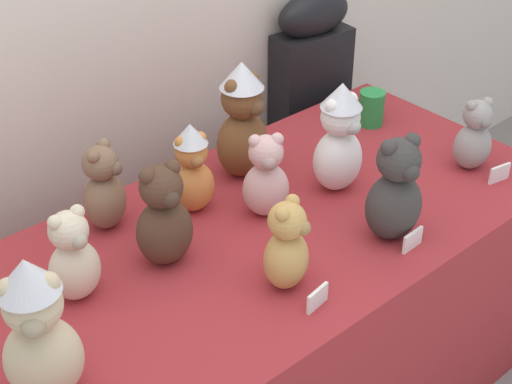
% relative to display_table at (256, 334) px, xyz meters
% --- Properties ---
extents(display_table, '(1.71, 0.79, 0.72)m').
position_rel_display_table_xyz_m(display_table, '(0.00, 0.00, 0.00)').
color(display_table, maroon).
rests_on(display_table, ground_plane).
extents(instrument_case, '(0.29, 0.15, 1.04)m').
position_rel_display_table_xyz_m(instrument_case, '(0.71, 0.53, 0.17)').
color(instrument_case, black).
rests_on(instrument_case, ground_plane).
extents(teddy_bear_ginger, '(0.14, 0.12, 0.25)m').
position_rel_display_table_xyz_m(teddy_bear_ginger, '(-0.06, 0.18, 0.48)').
color(teddy_bear_ginger, '#D17F3D').
rests_on(teddy_bear_ginger, display_table).
extents(teddy_bear_sand, '(0.19, 0.18, 0.33)m').
position_rel_display_table_xyz_m(teddy_bear_sand, '(-0.65, -0.13, 0.52)').
color(teddy_bear_sand, '#CCB78E').
rests_on(teddy_bear_sand, display_table).
extents(teddy_bear_honey, '(0.15, 0.14, 0.23)m').
position_rel_display_table_xyz_m(teddy_bear_honey, '(-0.08, -0.20, 0.47)').
color(teddy_bear_honey, tan).
rests_on(teddy_bear_honey, display_table).
extents(teddy_bear_charcoal, '(0.17, 0.15, 0.29)m').
position_rel_display_table_xyz_m(teddy_bear_charcoal, '(0.24, -0.24, 0.49)').
color(teddy_bear_charcoal, '#383533').
rests_on(teddy_bear_charcoal, display_table).
extents(teddy_bear_ash, '(0.14, 0.13, 0.22)m').
position_rel_display_table_xyz_m(teddy_bear_ash, '(0.66, -0.17, 0.46)').
color(teddy_bear_ash, gray).
rests_on(teddy_bear_ash, display_table).
extents(teddy_bear_cream, '(0.13, 0.11, 0.23)m').
position_rel_display_table_xyz_m(teddy_bear_cream, '(-0.46, 0.08, 0.47)').
color(teddy_bear_cream, beige).
rests_on(teddy_bear_cream, display_table).
extents(teddy_bear_snow, '(0.15, 0.13, 0.32)m').
position_rel_display_table_xyz_m(teddy_bear_snow, '(0.30, 0.01, 0.51)').
color(teddy_bear_snow, white).
rests_on(teddy_bear_snow, display_table).
extents(teddy_bear_blush, '(0.16, 0.15, 0.24)m').
position_rel_display_table_xyz_m(teddy_bear_blush, '(0.07, 0.04, 0.47)').
color(teddy_bear_blush, beige).
rests_on(teddy_bear_blush, display_table).
extents(teddy_bear_cocoa, '(0.15, 0.13, 0.27)m').
position_rel_display_table_xyz_m(teddy_bear_cocoa, '(-0.24, 0.05, 0.48)').
color(teddy_bear_cocoa, '#4C3323').
rests_on(teddy_bear_cocoa, display_table).
extents(teddy_bear_chestnut, '(0.17, 0.15, 0.34)m').
position_rel_display_table_xyz_m(teddy_bear_chestnut, '(0.15, 0.23, 0.53)').
color(teddy_bear_chestnut, brown).
rests_on(teddy_bear_chestnut, display_table).
extents(teddy_bear_mocha, '(0.16, 0.15, 0.24)m').
position_rel_display_table_xyz_m(teddy_bear_mocha, '(-0.27, 0.27, 0.47)').
color(teddy_bear_mocha, '#7F6047').
rests_on(teddy_bear_mocha, display_table).
extents(party_cup_green, '(0.08, 0.08, 0.11)m').
position_rel_display_table_xyz_m(party_cup_green, '(0.65, 0.19, 0.41)').
color(party_cup_green, '#238C3D').
rests_on(party_cup_green, display_table).
extents(name_card_front_left, '(0.07, 0.02, 0.05)m').
position_rel_display_table_xyz_m(name_card_front_left, '(0.66, -0.27, 0.38)').
color(name_card_front_left, white).
rests_on(name_card_front_left, display_table).
extents(name_card_front_middle, '(0.07, 0.02, 0.05)m').
position_rel_display_table_xyz_m(name_card_front_middle, '(-0.08, -0.30, 0.38)').
color(name_card_front_middle, white).
rests_on(name_card_front_middle, display_table).
extents(name_card_front_right, '(0.07, 0.01, 0.05)m').
position_rel_display_table_xyz_m(name_card_front_right, '(0.24, -0.31, 0.38)').
color(name_card_front_right, white).
rests_on(name_card_front_right, display_table).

